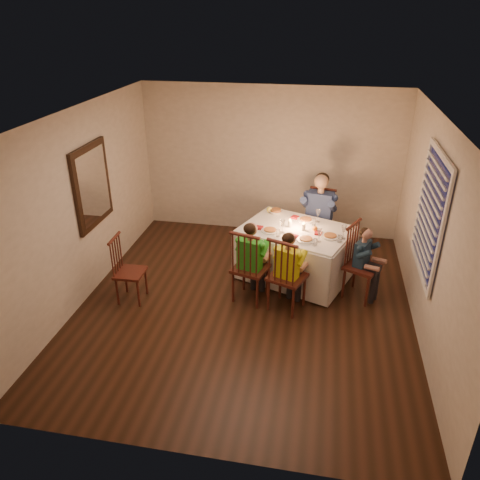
% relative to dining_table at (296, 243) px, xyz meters
% --- Properties ---
extents(ground, '(5.00, 5.00, 0.00)m').
position_rel_dining_table_xyz_m(ground, '(-0.60, -0.89, -0.58)').
color(ground, black).
rests_on(ground, ground).
extents(wall_left, '(0.02, 5.00, 2.60)m').
position_rel_dining_table_xyz_m(wall_left, '(-2.85, -0.89, 0.72)').
color(wall_left, beige).
rests_on(wall_left, ground).
extents(wall_right, '(0.02, 5.00, 2.60)m').
position_rel_dining_table_xyz_m(wall_right, '(1.65, -0.89, 0.72)').
color(wall_right, beige).
rests_on(wall_right, ground).
extents(wall_back, '(4.50, 0.02, 2.60)m').
position_rel_dining_table_xyz_m(wall_back, '(-0.60, 1.61, 0.72)').
color(wall_back, beige).
rests_on(wall_back, ground).
extents(ceiling, '(5.00, 5.00, 0.00)m').
position_rel_dining_table_xyz_m(ceiling, '(-0.60, -0.89, 2.02)').
color(ceiling, white).
rests_on(ceiling, wall_back).
extents(dining_table, '(1.85, 1.60, 0.78)m').
position_rel_dining_table_xyz_m(dining_table, '(0.00, 0.00, 0.00)').
color(dining_table, silver).
rests_on(dining_table, ground).
extents(chair_adult, '(0.53, 0.52, 1.11)m').
position_rel_dining_table_xyz_m(chair_adult, '(0.30, 0.82, -0.58)').
color(chair_adult, '#3C1610').
rests_on(chair_adult, ground).
extents(chair_near_left, '(0.55, 0.54, 1.11)m').
position_rel_dining_table_xyz_m(chair_near_left, '(-0.56, -0.72, -0.58)').
color(chair_near_left, '#3C1610').
rests_on(chair_near_left, ground).
extents(chair_near_right, '(0.58, 0.57, 1.11)m').
position_rel_dining_table_xyz_m(chair_near_right, '(-0.04, -0.86, -0.58)').
color(chair_near_right, '#3C1610').
rests_on(chair_near_right, ground).
extents(chair_end, '(0.59, 0.60, 1.11)m').
position_rel_dining_table_xyz_m(chair_end, '(0.96, -0.38, -0.58)').
color(chair_end, '#3C1610').
rests_on(chair_end, ground).
extents(chair_extra, '(0.39, 0.41, 0.97)m').
position_rel_dining_table_xyz_m(chair_extra, '(-2.19, -1.04, -0.58)').
color(chair_extra, '#3C1610').
rests_on(chair_extra, ground).
extents(adult, '(0.63, 0.60, 1.40)m').
position_rel_dining_table_xyz_m(adult, '(0.30, 0.82, -0.58)').
color(adult, navy).
rests_on(adult, ground).
extents(child_green, '(0.51, 0.48, 1.19)m').
position_rel_dining_table_xyz_m(child_green, '(-0.56, -0.72, -0.58)').
color(child_green, green).
rests_on(child_green, ground).
extents(child_yellow, '(0.51, 0.49, 1.15)m').
position_rel_dining_table_xyz_m(child_yellow, '(-0.04, -0.86, -0.58)').
color(child_yellow, yellow).
rests_on(child_yellow, ground).
extents(child_teal, '(0.45, 0.46, 1.07)m').
position_rel_dining_table_xyz_m(child_teal, '(0.96, -0.38, -0.58)').
color(child_teal, '#1A2F43').
rests_on(child_teal, ground).
extents(setting_adult, '(0.34, 0.34, 0.02)m').
position_rel_dining_table_xyz_m(setting_adult, '(0.11, 0.31, 0.24)').
color(setting_adult, white).
rests_on(setting_adult, dining_table).
extents(setting_green, '(0.34, 0.34, 0.02)m').
position_rel_dining_table_xyz_m(setting_green, '(-0.37, -0.16, 0.24)').
color(setting_green, white).
rests_on(setting_green, dining_table).
extents(setting_yellow, '(0.34, 0.34, 0.02)m').
position_rel_dining_table_xyz_m(setting_yellow, '(0.16, -0.36, 0.24)').
color(setting_yellow, white).
rests_on(setting_yellow, dining_table).
extents(setting_teal, '(0.34, 0.34, 0.02)m').
position_rel_dining_table_xyz_m(setting_teal, '(0.49, -0.19, 0.24)').
color(setting_teal, white).
rests_on(setting_teal, dining_table).
extents(candle_left, '(0.06, 0.06, 0.10)m').
position_rel_dining_table_xyz_m(candle_left, '(-0.11, 0.04, 0.28)').
color(candle_left, white).
rests_on(candle_left, dining_table).
extents(candle_right, '(0.06, 0.06, 0.10)m').
position_rel_dining_table_xyz_m(candle_right, '(0.10, -0.04, 0.28)').
color(candle_right, white).
rests_on(candle_right, dining_table).
extents(squash, '(0.09, 0.09, 0.09)m').
position_rel_dining_table_xyz_m(squash, '(-0.47, 0.53, 0.28)').
color(squash, '#FFED43').
rests_on(squash, dining_table).
extents(orange_fruit, '(0.08, 0.08, 0.08)m').
position_rel_dining_table_xyz_m(orange_fruit, '(0.27, -0.04, 0.27)').
color(orange_fruit, orange).
rests_on(orange_fruit, dining_table).
extents(serving_bowl, '(0.27, 0.27, 0.05)m').
position_rel_dining_table_xyz_m(serving_bowl, '(-0.37, 0.51, 0.26)').
color(serving_bowl, white).
rests_on(serving_bowl, dining_table).
extents(wall_mirror, '(0.06, 0.95, 1.15)m').
position_rel_dining_table_xyz_m(wall_mirror, '(-2.82, -0.59, 0.92)').
color(wall_mirror, black).
rests_on(wall_mirror, wall_left).
extents(window_blinds, '(0.07, 1.34, 1.54)m').
position_rel_dining_table_xyz_m(window_blinds, '(1.60, -0.79, 0.92)').
color(window_blinds, '#0D1037').
rests_on(window_blinds, wall_right).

